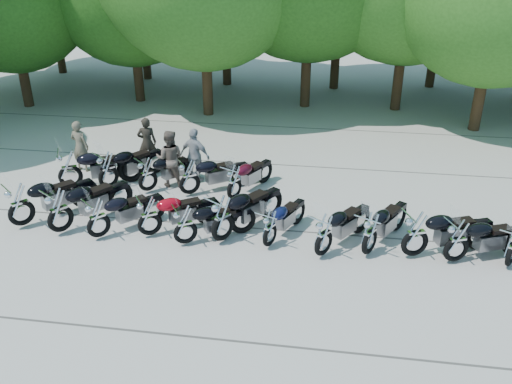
# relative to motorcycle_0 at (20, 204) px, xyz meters

# --- Properties ---
(ground) EXTENTS (90.00, 90.00, 0.00)m
(ground) POSITION_rel_motorcycle_0_xyz_m (6.27, -0.64, -0.71)
(ground) COLOR gray
(ground) RESTS_ON ground
(motorcycle_0) EXTENTS (2.21, 2.44, 1.43)m
(motorcycle_0) POSITION_rel_motorcycle_0_xyz_m (0.00, 0.00, 0.00)
(motorcycle_0) COLOR black
(motorcycle_0) RESTS_ON ground
(motorcycle_1) EXTENTS (2.09, 2.54, 1.44)m
(motorcycle_1) POSITION_rel_motorcycle_0_xyz_m (1.20, -0.16, 0.01)
(motorcycle_1) COLOR black
(motorcycle_1) RESTS_ON ground
(motorcycle_2) EXTENTS (2.03, 2.14, 1.28)m
(motorcycle_2) POSITION_rel_motorcycle_0_xyz_m (2.30, -0.28, -0.07)
(motorcycle_2) COLOR black
(motorcycle_2) RESTS_ON ground
(motorcycle_3) EXTENTS (2.28, 1.85, 1.29)m
(motorcycle_3) POSITION_rel_motorcycle_0_xyz_m (3.59, 0.01, -0.07)
(motorcycle_3) COLOR #9E0513
(motorcycle_3) RESTS_ON ground
(motorcycle_4) EXTENTS (2.21, 1.73, 1.24)m
(motorcycle_4) POSITION_rel_motorcycle_0_xyz_m (4.62, -0.27, -0.10)
(motorcycle_4) COLOR black
(motorcycle_4) RESTS_ON ground
(motorcycle_5) EXTENTS (2.11, 2.56, 1.45)m
(motorcycle_5) POSITION_rel_motorcycle_0_xyz_m (5.53, 0.03, 0.01)
(motorcycle_5) COLOR black
(motorcycle_5) RESTS_ON ground
(motorcycle_6) EXTENTS (1.41, 2.14, 1.17)m
(motorcycle_6) POSITION_rel_motorcycle_0_xyz_m (6.75, -0.04, -0.13)
(motorcycle_6) COLOR #0B1034
(motorcycle_6) RESTS_ON ground
(motorcycle_7) EXTENTS (1.87, 2.30, 1.30)m
(motorcycle_7) POSITION_rel_motorcycle_0_xyz_m (8.11, -0.30, -0.07)
(motorcycle_7) COLOR black
(motorcycle_7) RESTS_ON ground
(motorcycle_8) EXTENTS (1.75, 2.34, 1.30)m
(motorcycle_8) POSITION_rel_motorcycle_0_xyz_m (9.23, -0.06, -0.06)
(motorcycle_8) COLOR black
(motorcycle_8) RESTS_ON ground
(motorcycle_9) EXTENTS (2.59, 1.65, 1.41)m
(motorcycle_9) POSITION_rel_motorcycle_0_xyz_m (10.32, -0.02, -0.01)
(motorcycle_9) COLOR black
(motorcycle_9) RESTS_ON ground
(motorcycle_10) EXTENTS (2.41, 1.54, 1.31)m
(motorcycle_10) POSITION_rel_motorcycle_0_xyz_m (11.27, -0.12, -0.06)
(motorcycle_10) COLOR black
(motorcycle_10) RESTS_ON ground
(motorcycle_12) EXTENTS (2.63, 1.84, 1.44)m
(motorcycle_12) POSITION_rel_motorcycle_0_xyz_m (0.22, 2.46, 0.01)
(motorcycle_12) COLOR black
(motorcycle_12) RESTS_ON ground
(motorcycle_13) EXTENTS (2.03, 2.41, 1.38)m
(motorcycle_13) POSITION_rel_motorcycle_0_xyz_m (1.38, 2.63, -0.03)
(motorcycle_13) COLOR black
(motorcycle_13) RESTS_ON ground
(motorcycle_14) EXTENTS (2.02, 2.12, 1.27)m
(motorcycle_14) POSITION_rel_motorcycle_0_xyz_m (2.66, 2.60, -0.08)
(motorcycle_14) COLOR black
(motorcycle_14) RESTS_ON ground
(motorcycle_15) EXTENTS (2.31, 1.91, 1.31)m
(motorcycle_15) POSITION_rel_motorcycle_0_xyz_m (3.99, 2.56, -0.06)
(motorcycle_15) COLOR black
(motorcycle_15) RESTS_ON ground
(motorcycle_16) EXTENTS (1.60, 2.27, 1.25)m
(motorcycle_16) POSITION_rel_motorcycle_0_xyz_m (5.37, 2.46, -0.09)
(motorcycle_16) COLOR #3C0815
(motorcycle_16) RESTS_ON ground
(rider_0) EXTENTS (0.71, 0.54, 1.74)m
(rider_0) POSITION_rel_motorcycle_0_xyz_m (-0.08, 3.92, 0.16)
(rider_0) COLOR brown
(rider_0) RESTS_ON ground
(rider_1) EXTENTS (0.93, 0.75, 1.82)m
(rider_1) POSITION_rel_motorcycle_0_xyz_m (3.20, 3.21, 0.20)
(rider_1) COLOR brown
(rider_1) RESTS_ON ground
(rider_2) EXTENTS (1.13, 0.75, 1.78)m
(rider_2) POSITION_rel_motorcycle_0_xyz_m (3.91, 3.62, 0.18)
(rider_2) COLOR #9FA0A2
(rider_2) RESTS_ON ground
(rider_3) EXTENTS (0.71, 0.55, 1.74)m
(rider_3) POSITION_rel_motorcycle_0_xyz_m (2.00, 4.58, 0.15)
(rider_3) COLOR black
(rider_3) RESTS_ON ground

